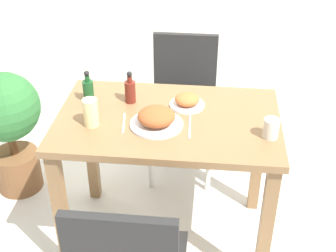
% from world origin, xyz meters
% --- Properties ---
extents(ground_plane, '(16.00, 16.00, 0.00)m').
position_xyz_m(ground_plane, '(0.00, 0.00, 0.00)').
color(ground_plane, silver).
extents(dining_table, '(1.07, 0.69, 0.78)m').
position_xyz_m(dining_table, '(0.00, 0.00, 0.65)').
color(dining_table, olive).
rests_on(dining_table, ground_plane).
extents(chair_far, '(0.42, 0.42, 0.90)m').
position_xyz_m(chair_far, '(0.03, 0.68, 0.51)').
color(chair_far, black).
rests_on(chair_far, ground_plane).
extents(food_plate, '(0.25, 0.25, 0.09)m').
position_xyz_m(food_plate, '(-0.05, -0.08, 0.82)').
color(food_plate, white).
rests_on(food_plate, dining_table).
extents(side_plate, '(0.17, 0.17, 0.06)m').
position_xyz_m(side_plate, '(0.08, 0.12, 0.81)').
color(side_plate, white).
rests_on(side_plate, dining_table).
extents(drink_cup, '(0.07, 0.07, 0.09)m').
position_xyz_m(drink_cup, '(0.47, -0.12, 0.83)').
color(drink_cup, silver).
rests_on(drink_cup, dining_table).
extents(juice_glass, '(0.07, 0.07, 0.13)m').
position_xyz_m(juice_glass, '(-0.35, -0.11, 0.85)').
color(juice_glass, beige).
rests_on(juice_glass, dining_table).
extents(sauce_bottle, '(0.05, 0.05, 0.17)m').
position_xyz_m(sauce_bottle, '(-0.20, 0.13, 0.84)').
color(sauce_bottle, maroon).
rests_on(sauce_bottle, dining_table).
extents(condiment_bottle, '(0.05, 0.05, 0.17)m').
position_xyz_m(condiment_bottle, '(-0.41, 0.12, 0.84)').
color(condiment_bottle, '#194C23').
rests_on(condiment_bottle, dining_table).
extents(fork_utensil, '(0.03, 0.17, 0.00)m').
position_xyz_m(fork_utensil, '(-0.20, -0.08, 0.78)').
color(fork_utensil, silver).
rests_on(fork_utensil, dining_table).
extents(spoon_utensil, '(0.02, 0.20, 0.00)m').
position_xyz_m(spoon_utensil, '(0.11, -0.08, 0.78)').
color(spoon_utensil, silver).
rests_on(spoon_utensil, dining_table).
extents(potted_plant_left, '(0.41, 0.41, 0.79)m').
position_xyz_m(potted_plant_left, '(-0.99, 0.33, 0.48)').
color(potted_plant_left, brown).
rests_on(potted_plant_left, ground_plane).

